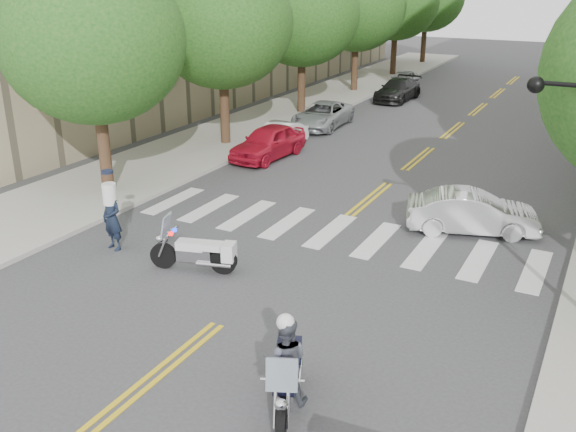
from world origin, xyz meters
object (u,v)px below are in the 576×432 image
Objects in this scene: officer_standing at (112,218)px; convertible at (472,213)px; motorcycle_police at (286,367)px; motorcycle_parked at (201,253)px.

officer_standing is 11.05m from convertible.
motorcycle_police is 6.38m from motorcycle_parked.
motorcycle_parked is at bearing 118.31° from convertible.
motorcycle_police is at bearing -16.48° from officer_standing.
officer_standing is at bearing 106.10° from convertible.
motorcycle_parked is at bearing 10.24° from officer_standing.
motorcycle_police reaches higher than motorcycle_parked.
motorcycle_parked is (-4.84, 4.15, -0.35)m from motorcycle_police.
motorcycle_police is at bearing 155.62° from convertible.
convertible is at bearing 45.61° from officer_standing.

